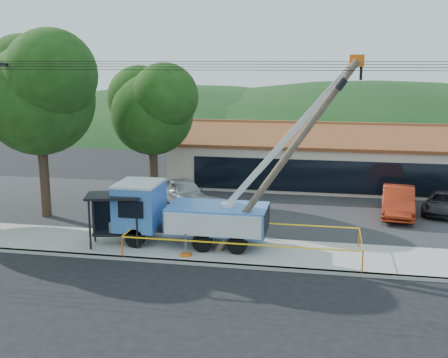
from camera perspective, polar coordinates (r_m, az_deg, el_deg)
ground at (r=23.51m, az=-0.26°, el=-10.73°), size 120.00×120.00×0.00m
curb at (r=25.40m, az=0.65°, el=-8.77°), size 60.00×0.25×0.15m
sidewalk at (r=27.16m, az=1.36°, el=-7.36°), size 60.00×4.00×0.15m
parking_lot at (r=34.73m, az=3.51°, el=-3.06°), size 60.00×12.00×0.10m
strip_mall at (r=41.89m, az=10.37°, el=1.95°), size 22.50×8.53×4.67m
tree_west_near at (r=33.46m, az=-18.35°, el=8.76°), size 7.56×6.72×10.80m
tree_lot at (r=36.15m, az=-7.33°, el=7.38°), size 6.30×5.60×8.94m
hill_west at (r=79.16m, az=-3.38°, el=5.46°), size 78.40×56.00×28.00m
hill_center at (r=77.04m, az=15.05°, el=4.89°), size 89.60×64.00×32.00m
utility_truck at (r=27.68m, az=-3.73°, el=-3.30°), size 11.72×4.03×9.16m
leaning_pole at (r=25.38m, az=6.73°, el=2.75°), size 6.37×1.80×9.08m
bus_shelter at (r=27.97m, az=-11.01°, el=-2.83°), size 2.96×2.21×2.56m
caution_tape at (r=26.69m, az=1.99°, el=-5.87°), size 10.90×3.46×1.00m
car_silver at (r=35.49m, az=-4.07°, el=-2.82°), size 4.52×5.11×1.67m
car_red at (r=34.66m, az=17.17°, el=-3.71°), size 2.28×5.27×1.69m
car_dark at (r=36.11m, az=21.36°, el=-3.38°), size 3.35×4.86×1.23m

